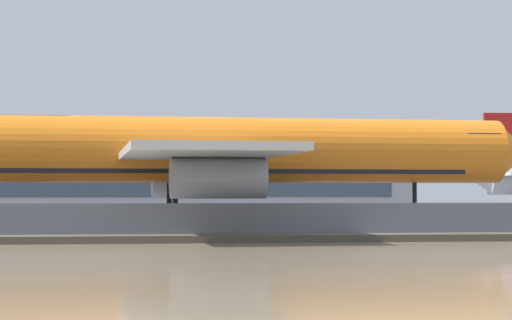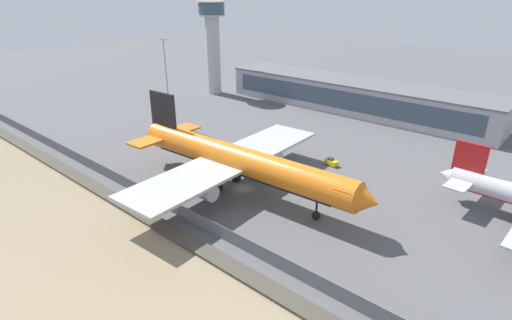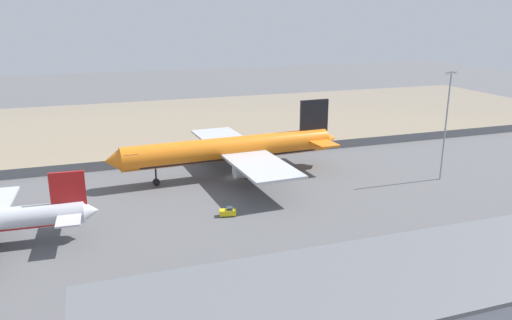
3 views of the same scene
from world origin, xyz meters
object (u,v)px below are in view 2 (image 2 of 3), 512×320
(control_tower, at_px, (213,39))
(apron_light_mast_apron_east, at_px, (167,79))
(cargo_jet_orange, at_px, (237,160))
(baggage_tug, at_px, (331,162))

(control_tower, bearing_deg, apron_light_mast_apron_east, -62.85)
(cargo_jet_orange, distance_m, baggage_tug, 26.13)
(cargo_jet_orange, distance_m, apron_light_mast_apron_east, 50.66)
(baggage_tug, distance_m, apron_light_mast_apron_east, 56.60)
(baggage_tug, relative_size, apron_light_mast_apron_east, 0.13)
(cargo_jet_orange, relative_size, control_tower, 1.58)
(cargo_jet_orange, distance_m, control_tower, 87.76)
(control_tower, relative_size, apron_light_mast_apron_east, 1.44)
(cargo_jet_orange, height_order, apron_light_mast_apron_east, apron_light_mast_apron_east)
(control_tower, xyz_separation_m, apron_light_mast_apron_east, (19.26, -37.54, -7.04))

